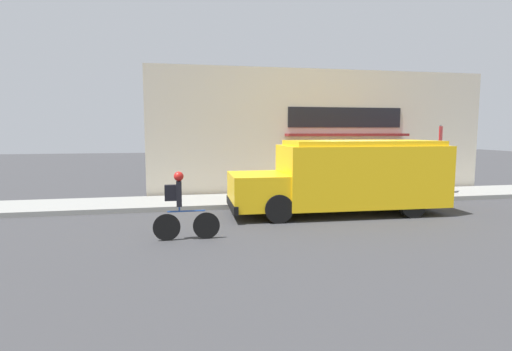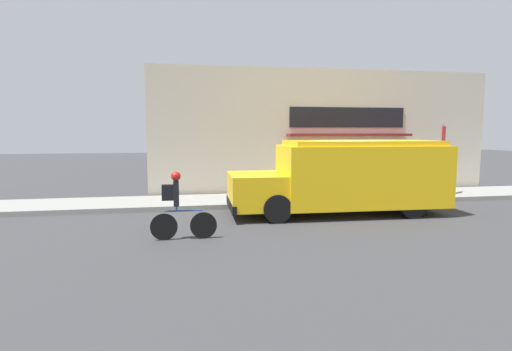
# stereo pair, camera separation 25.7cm
# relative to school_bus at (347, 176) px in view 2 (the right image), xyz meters

# --- Properties ---
(ground_plane) EXTENTS (70.00, 70.00, 0.00)m
(ground_plane) POSITION_rel_school_bus_xyz_m (0.70, 1.26, -1.15)
(ground_plane) COLOR #38383A
(sidewalk) EXTENTS (28.00, 2.25, 0.16)m
(sidewalk) POSITION_rel_school_bus_xyz_m (0.70, 2.39, -1.07)
(sidewalk) COLOR gray
(sidewalk) RESTS_ON ground_plane
(storefront) EXTENTS (13.70, 0.74, 4.89)m
(storefront) POSITION_rel_school_bus_xyz_m (0.73, 3.75, 1.30)
(storefront) COLOR beige
(storefront) RESTS_ON ground_plane
(school_bus) EXTENTS (6.48, 2.69, 2.21)m
(school_bus) POSITION_rel_school_bus_xyz_m (0.00, 0.00, 0.00)
(school_bus) COLOR yellow
(school_bus) RESTS_ON ground_plane
(cyclist) EXTENTS (1.52, 0.22, 1.59)m
(cyclist) POSITION_rel_school_bus_xyz_m (-4.97, -2.08, -0.35)
(cyclist) COLOR black
(cyclist) RESTS_ON ground_plane
(stop_sign_post) EXTENTS (0.45, 0.45, 2.56)m
(stop_sign_post) POSITION_rel_school_bus_xyz_m (4.54, 1.97, 0.72)
(stop_sign_post) COLOR slate
(stop_sign_post) RESTS_ON sidewalk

